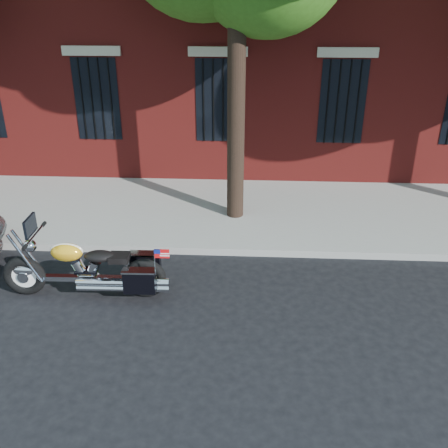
{
  "coord_description": "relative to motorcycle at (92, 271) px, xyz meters",
  "views": [
    {
      "loc": [
        0.79,
        -7.16,
        4.8
      ],
      "look_at": [
        0.37,
        0.8,
        0.93
      ],
      "focal_mm": 40.0,
      "sensor_mm": 36.0,
      "label": 1
    }
  ],
  "objects": [
    {
      "name": "motorcycle",
      "position": [
        0.0,
        0.0,
        0.0
      ],
      "size": [
        2.88,
        0.84,
        1.45
      ],
      "rotation": [
        0.0,
        0.0,
        0.02
      ],
      "color": "black",
      "rests_on": "ground"
    },
    {
      "name": "curb",
      "position": [
        1.77,
        1.57,
        -0.42
      ],
      "size": [
        40.0,
        0.16,
        0.15
      ],
      "primitive_type": "cube",
      "color": "gray",
      "rests_on": "ground"
    },
    {
      "name": "ground",
      "position": [
        1.77,
        0.19,
        -0.49
      ],
      "size": [
        120.0,
        120.0,
        0.0
      ],
      "primitive_type": "plane",
      "color": "black",
      "rests_on": "ground"
    },
    {
      "name": "sidewalk",
      "position": [
        1.77,
        3.45,
        -0.42
      ],
      "size": [
        40.0,
        3.6,
        0.15
      ],
      "primitive_type": "cube",
      "color": "gray",
      "rests_on": "ground"
    }
  ]
}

